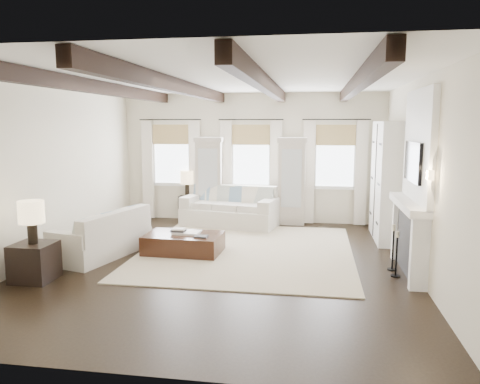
% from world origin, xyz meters
% --- Properties ---
extents(ground, '(7.50, 7.50, 0.00)m').
position_xyz_m(ground, '(0.00, 0.00, 0.00)').
color(ground, black).
rests_on(ground, ground).
extents(room_shell, '(6.54, 7.54, 3.22)m').
position_xyz_m(room_shell, '(0.75, 0.90, 1.89)').
color(room_shell, silver).
rests_on(room_shell, ground).
extents(area_rug, '(4.02, 4.44, 0.02)m').
position_xyz_m(area_rug, '(0.30, 0.88, 0.01)').
color(area_rug, '#BBAD91').
rests_on(area_rug, ground).
extents(sofa_back, '(2.39, 1.40, 0.96)m').
position_xyz_m(sofa_back, '(-0.42, 3.12, 0.39)').
color(sofa_back, beige).
rests_on(sofa_back, ground).
extents(sofa_left, '(1.37, 2.15, 0.85)m').
position_xyz_m(sofa_left, '(-2.29, 0.19, 0.35)').
color(sofa_left, beige).
rests_on(sofa_left, ground).
extents(ottoman, '(1.46, 0.95, 0.38)m').
position_xyz_m(ottoman, '(-0.87, 0.57, 0.19)').
color(ottoman, black).
rests_on(ottoman, ground).
extents(tray, '(0.51, 0.40, 0.04)m').
position_xyz_m(tray, '(-0.82, 0.63, 0.40)').
color(tray, white).
rests_on(tray, ottoman).
extents(book_lower, '(0.27, 0.21, 0.04)m').
position_xyz_m(book_lower, '(-0.97, 0.58, 0.44)').
color(book_lower, '#262628').
rests_on(book_lower, tray).
extents(book_upper, '(0.23, 0.18, 0.03)m').
position_xyz_m(book_upper, '(-0.95, 0.55, 0.47)').
color(book_upper, beige).
rests_on(book_upper, book_lower).
extents(book_loose, '(0.25, 0.19, 0.03)m').
position_xyz_m(book_loose, '(-0.48, 0.37, 0.39)').
color(book_loose, '#262628').
rests_on(book_loose, ottoman).
extents(side_table_front, '(0.60, 0.60, 0.60)m').
position_xyz_m(side_table_front, '(-2.77, -1.31, 0.30)').
color(side_table_front, black).
rests_on(side_table_front, ground).
extents(lamp_front, '(0.39, 0.39, 0.68)m').
position_xyz_m(lamp_front, '(-2.77, -1.31, 1.06)').
color(lamp_front, black).
rests_on(lamp_front, side_table_front).
extents(side_table_back, '(0.41, 0.41, 0.62)m').
position_xyz_m(side_table_back, '(-1.63, 3.66, 0.31)').
color(side_table_back, black).
rests_on(side_table_back, ground).
extents(lamp_back, '(0.37, 0.37, 0.64)m').
position_xyz_m(lamp_back, '(-1.63, 3.66, 1.05)').
color(lamp_back, black).
rests_on(lamp_back, side_table_back).
extents(candlestick_near, '(0.15, 0.15, 0.75)m').
position_xyz_m(candlestick_near, '(2.90, -0.22, 0.31)').
color(candlestick_near, black).
rests_on(candlestick_near, ground).
extents(candlestick_far, '(0.16, 0.16, 0.78)m').
position_xyz_m(candlestick_far, '(2.90, 0.13, 0.33)').
color(candlestick_far, black).
rests_on(candlestick_far, ground).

